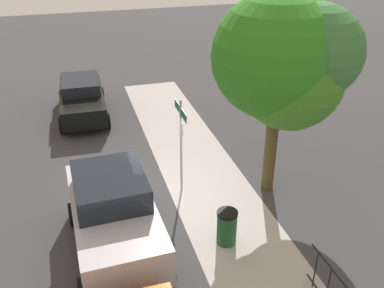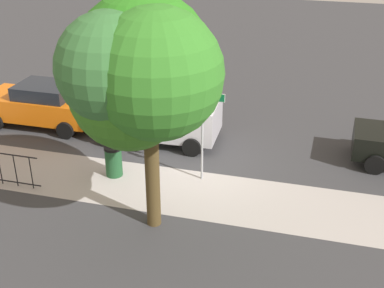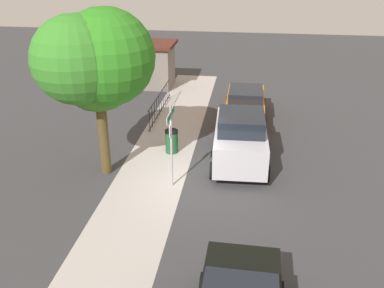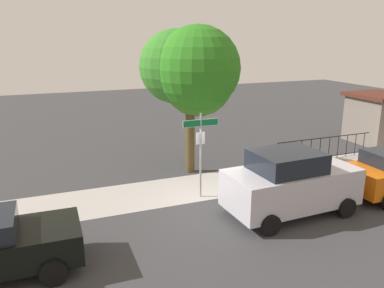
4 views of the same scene
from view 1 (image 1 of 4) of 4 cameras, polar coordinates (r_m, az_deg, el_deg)
name	(u,v)px [view 1 (image 1 of 4)]	position (r m, az deg, el deg)	size (l,w,h in m)	color
ground_plane	(171,196)	(13.32, -2.77, -6.97)	(60.00, 60.00, 0.00)	#38383A
sidewalk_strip	(234,229)	(12.12, 5.64, -11.18)	(24.00, 2.60, 0.00)	#ABA39F
street_sign	(181,130)	(12.54, -1.49, 1.85)	(1.32, 0.07, 3.06)	#9EA0A5
shade_tree	(288,58)	(12.04, 12.74, 11.08)	(3.81, 4.01, 6.05)	#4D3C1F
car_black	(82,97)	(18.92, -14.47, 6.05)	(4.57, 2.06, 1.57)	black
car_silver	(114,216)	(10.96, -10.39, -9.43)	(4.34, 2.29, 2.13)	#BBB8C0
trash_bin	(227,227)	(11.37, 4.66, -10.98)	(0.55, 0.55, 0.98)	#1E4C28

